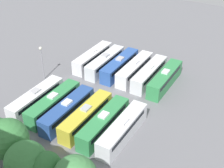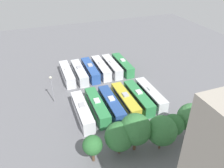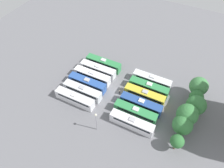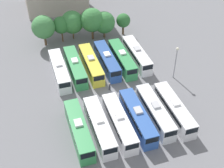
{
  "view_description": "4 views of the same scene",
  "coord_description": "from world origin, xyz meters",
  "px_view_note": "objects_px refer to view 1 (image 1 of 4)",
  "views": [
    {
      "loc": [
        -24.97,
        40.1,
        32.47
      ],
      "look_at": [
        -1.82,
        0.52,
        3.28
      ],
      "focal_mm": 50.0,
      "sensor_mm": 36.0,
      "label": 1
    },
    {
      "loc": [
        15.29,
        45.35,
        30.78
      ],
      "look_at": [
        -1.46,
        0.63,
        1.53
      ],
      "focal_mm": 35.0,
      "sensor_mm": 36.0,
      "label": 2
    },
    {
      "loc": [
        37.77,
        17.93,
        50.54
      ],
      "look_at": [
        -1.12,
        -1.71,
        1.93
      ],
      "focal_mm": 35.0,
      "sensor_mm": 36.0,
      "label": 3
    },
    {
      "loc": [
        -13.58,
        -42.44,
        38.34
      ],
      "look_at": [
        0.05,
        0.15,
        2.34
      ],
      "focal_mm": 50.0,
      "sensor_mm": 36.0,
      "label": 4
    }
  ],
  "objects_px": {
    "bus_6": "(123,129)",
    "tree_1": "(46,167)",
    "bus_10": "(53,103)",
    "bus_5": "(93,57)",
    "bus_1": "(149,74)",
    "tree_3": "(8,139)",
    "bus_3": "(120,65)",
    "bus_7": "(104,123)",
    "bus_9": "(67,110)",
    "bus_11": "(36,99)",
    "light_pole": "(42,57)",
    "bus_8": "(86,116)",
    "bus_2": "(135,69)",
    "bus_4": "(105,62)",
    "bus_0": "(165,79)",
    "worker_person": "(101,95)",
    "tree_2": "(26,162)"
  },
  "relations": [
    {
      "from": "bus_6",
      "to": "tree_1",
      "type": "distance_m",
      "value": 13.97
    },
    {
      "from": "bus_6",
      "to": "bus_11",
      "type": "height_order",
      "value": "same"
    },
    {
      "from": "bus_7",
      "to": "bus_8",
      "type": "height_order",
      "value": "same"
    },
    {
      "from": "bus_0",
      "to": "worker_person",
      "type": "height_order",
      "value": "bus_0"
    },
    {
      "from": "bus_0",
      "to": "bus_11",
      "type": "bearing_deg",
      "value": 46.19
    },
    {
      "from": "bus_0",
      "to": "tree_1",
      "type": "distance_m",
      "value": 30.44
    },
    {
      "from": "bus_4",
      "to": "light_pole",
      "type": "relative_size",
      "value": 1.69
    },
    {
      "from": "bus_9",
      "to": "bus_5",
      "type": "bearing_deg",
      "value": -69.42
    },
    {
      "from": "bus_3",
      "to": "tree_3",
      "type": "height_order",
      "value": "tree_3"
    },
    {
      "from": "bus_1",
      "to": "tree_3",
      "type": "bearing_deg",
      "value": 77.14
    },
    {
      "from": "bus_5",
      "to": "bus_1",
      "type": "bearing_deg",
      "value": 179.5
    },
    {
      "from": "bus_0",
      "to": "bus_7",
      "type": "height_order",
      "value": "same"
    },
    {
      "from": "bus_3",
      "to": "bus_9",
      "type": "bearing_deg",
      "value": 89.89
    },
    {
      "from": "bus_1",
      "to": "bus_6",
      "type": "relative_size",
      "value": 1.0
    },
    {
      "from": "bus_5",
      "to": "bus_8",
      "type": "height_order",
      "value": "same"
    },
    {
      "from": "bus_4",
      "to": "light_pole",
      "type": "height_order",
      "value": "light_pole"
    },
    {
      "from": "bus_7",
      "to": "bus_10",
      "type": "height_order",
      "value": "same"
    },
    {
      "from": "bus_0",
      "to": "bus_6",
      "type": "relative_size",
      "value": 1.0
    },
    {
      "from": "bus_7",
      "to": "tree_3",
      "type": "bearing_deg",
      "value": 60.66
    },
    {
      "from": "bus_3",
      "to": "light_pole",
      "type": "relative_size",
      "value": 1.69
    },
    {
      "from": "bus_9",
      "to": "tree_2",
      "type": "bearing_deg",
      "value": 107.48
    },
    {
      "from": "bus_3",
      "to": "bus_4",
      "type": "bearing_deg",
      "value": 5.59
    },
    {
      "from": "bus_1",
      "to": "bus_9",
      "type": "height_order",
      "value": "same"
    },
    {
      "from": "bus_6",
      "to": "bus_9",
      "type": "distance_m",
      "value": 10.04
    },
    {
      "from": "bus_6",
      "to": "bus_5",
      "type": "bearing_deg",
      "value": -45.91
    },
    {
      "from": "bus_6",
      "to": "bus_9",
      "type": "relative_size",
      "value": 1.0
    },
    {
      "from": "bus_6",
      "to": "bus_10",
      "type": "relative_size",
      "value": 1.0
    },
    {
      "from": "bus_6",
      "to": "bus_1",
      "type": "bearing_deg",
      "value": -78.7
    },
    {
      "from": "bus_6",
      "to": "worker_person",
      "type": "height_order",
      "value": "bus_6"
    },
    {
      "from": "bus_1",
      "to": "tree_3",
      "type": "relative_size",
      "value": 1.56
    },
    {
      "from": "bus_0",
      "to": "bus_5",
      "type": "distance_m",
      "value": 16.56
    },
    {
      "from": "light_pole",
      "to": "bus_8",
      "type": "bearing_deg",
      "value": 154.2
    },
    {
      "from": "bus_10",
      "to": "tree_1",
      "type": "bearing_deg",
      "value": 127.34
    },
    {
      "from": "bus_5",
      "to": "tree_1",
      "type": "distance_m",
      "value": 33.5
    },
    {
      "from": "bus_8",
      "to": "light_pole",
      "type": "relative_size",
      "value": 1.69
    },
    {
      "from": "bus_8",
      "to": "tree_2",
      "type": "distance_m",
      "value": 14.06
    },
    {
      "from": "bus_9",
      "to": "tree_2",
      "type": "relative_size",
      "value": 1.7
    },
    {
      "from": "bus_1",
      "to": "bus_10",
      "type": "bearing_deg",
      "value": 60.12
    },
    {
      "from": "bus_5",
      "to": "tree_1",
      "type": "xyz_separation_m",
      "value": [
        -13.54,
        30.52,
        2.68
      ]
    },
    {
      "from": "bus_8",
      "to": "bus_7",
      "type": "bearing_deg",
      "value": 178.83
    },
    {
      "from": "bus_6",
      "to": "tree_2",
      "type": "height_order",
      "value": "tree_2"
    },
    {
      "from": "bus_2",
      "to": "bus_4",
      "type": "relative_size",
      "value": 1.0
    },
    {
      "from": "bus_6",
      "to": "bus_10",
      "type": "height_order",
      "value": "same"
    },
    {
      "from": "bus_3",
      "to": "bus_11",
      "type": "height_order",
      "value": "same"
    },
    {
      "from": "bus_3",
      "to": "bus_7",
      "type": "height_order",
      "value": "same"
    },
    {
      "from": "bus_11",
      "to": "worker_person",
      "type": "bearing_deg",
      "value": -138.08
    },
    {
      "from": "bus_3",
      "to": "bus_6",
      "type": "bearing_deg",
      "value": 120.42
    },
    {
      "from": "bus_7",
      "to": "bus_11",
      "type": "bearing_deg",
      "value": 1.32
    },
    {
      "from": "bus_1",
      "to": "tree_3",
      "type": "xyz_separation_m",
      "value": [
        6.75,
        29.55,
        3.23
      ]
    },
    {
      "from": "bus_3",
      "to": "light_pole",
      "type": "xyz_separation_m",
      "value": [
        11.66,
        9.84,
        3.2
      ]
    }
  ]
}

